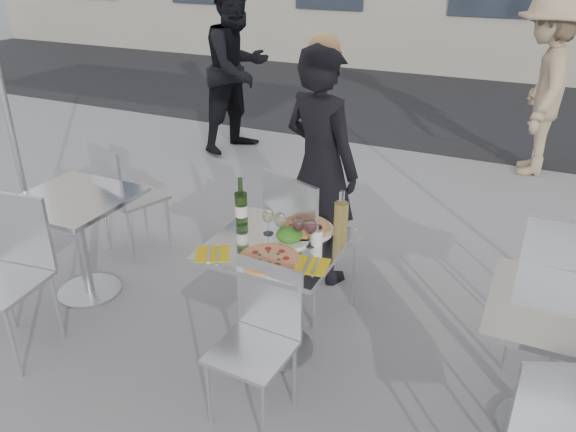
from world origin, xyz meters
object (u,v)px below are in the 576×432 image
at_px(wine_bottle, 241,207).
at_px(napkin_right, 311,265).
at_px(chair_near, 260,330).
at_px(pedestrian_b, 542,86).
at_px(pedestrian_a, 237,69).
at_px(pizza_near, 269,259).
at_px(chair_far, 303,233).
at_px(wineglass_red_b, 311,228).
at_px(napkin_left, 212,254).
at_px(side_chair_rfar, 561,282).
at_px(carafe, 341,220).
at_px(wineglass_white_b, 280,221).
at_px(side_table_left, 78,225).
at_px(woman_diner, 321,167).
at_px(salad_plate, 290,236).
at_px(main_table, 277,275).
at_px(sugar_shaker, 317,236).
at_px(wineglass_white_a, 268,217).
at_px(side_chair_lfar, 122,191).
at_px(side_chair_lnear, 11,262).
at_px(side_table_right, 562,346).
at_px(wineglass_red_a, 299,225).

relative_size(wine_bottle, napkin_right, 1.43).
bearing_deg(chair_near, pedestrian_b, 80.01).
height_order(pedestrian_a, pizza_near, pedestrian_a).
bearing_deg(wine_bottle, pedestrian_a, 119.98).
bearing_deg(chair_far, wineglass_red_b, 139.36).
bearing_deg(napkin_left, side_chair_rfar, -5.44).
xyz_separation_m(carafe, wineglass_white_b, (-0.31, -0.14, -0.01)).
relative_size(side_table_left, pedestrian_b, 0.40).
bearing_deg(woman_diner, pedestrian_a, -29.01).
height_order(chair_near, napkin_right, chair_near).
bearing_deg(side_chair_rfar, salad_plate, 16.75).
bearing_deg(chair_near, main_table, 108.39).
distance_m(chair_near, salad_plate, 0.57).
bearing_deg(wineglass_red_b, napkin_right, -66.59).
distance_m(chair_near, wineglass_white_b, 0.63).
relative_size(pedestrian_a, napkin_left, 7.84).
height_order(side_chair_rfar, carafe, carafe).
relative_size(sugar_shaker, wineglass_white_a, 0.68).
xyz_separation_m(side_table_left, side_chair_lfar, (-0.12, 0.59, 0.00)).
xyz_separation_m(wineglass_white_a, wineglass_red_b, (0.28, -0.03, 0.00)).
height_order(pedestrian_a, wine_bottle, pedestrian_a).
distance_m(sugar_shaker, wineglass_red_b, 0.07).
bearing_deg(side_table_left, pedestrian_a, 100.22).
xyz_separation_m(side_chair_lfar, carafe, (1.92, -0.39, 0.33)).
bearing_deg(side_chair_lnear, side_chair_lfar, 90.66).
height_order(chair_near, pizza_near, chair_near).
relative_size(side_chair_lnear, pedestrian_a, 0.50).
bearing_deg(side_table_left, side_chair_lfar, 101.46).
distance_m(main_table, napkin_right, 0.37).
xyz_separation_m(woman_diner, sugar_shaker, (0.33, -0.88, -0.05)).
bearing_deg(side_chair_lfar, wineglass_red_b, -177.40).
distance_m(side_table_left, pizza_near, 1.58).
bearing_deg(pedestrian_a, wine_bottle, -133.80).
distance_m(side_table_right, pizza_near, 1.48).
xyz_separation_m(side_chair_lfar, napkin_right, (1.89, -0.74, 0.21)).
distance_m(side_chair_lnear, sugar_shaker, 1.81).
bearing_deg(side_table_left, woman_diner, 34.59).
bearing_deg(wineglass_red_b, chair_near, -97.66).
distance_m(chair_far, pedestrian_a, 3.48).
relative_size(chair_near, wineglass_red_b, 5.25).
xyz_separation_m(side_table_right, salad_plate, (-1.44, 0.04, 0.25)).
relative_size(side_chair_lnear, pedestrian_b, 0.52).
height_order(pizza_near, wineglass_red_a, wineglass_red_a).
height_order(woman_diner, pedestrian_a, pedestrian_a).
xyz_separation_m(sugar_shaker, wineglass_red_b, (-0.03, -0.02, 0.06)).
xyz_separation_m(main_table, napkin_left, (-0.26, -0.26, 0.21)).
bearing_deg(carafe, side_table_left, -173.73).
relative_size(woman_diner, pizza_near, 5.18).
relative_size(main_table, chair_far, 0.74).
distance_m(chair_far, woman_diner, 0.58).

